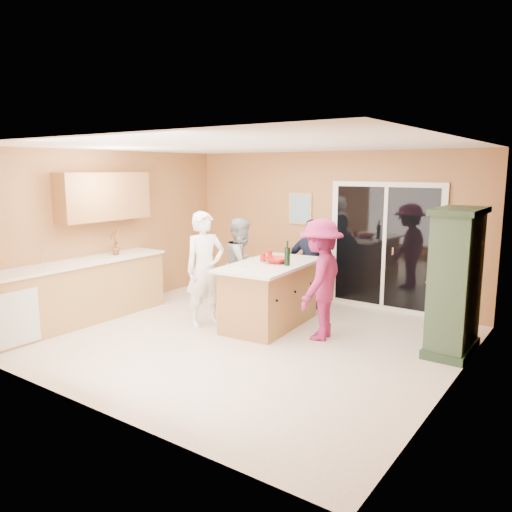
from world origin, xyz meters
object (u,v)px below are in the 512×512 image
Objects in this scene: woman_grey at (242,265)px; woman_magenta at (320,279)px; green_hutch at (455,283)px; woman_white at (205,269)px; woman_navy at (312,264)px; kitchen_island at (270,296)px.

woman_grey is 1.70m from woman_magenta.
green_hutch is 1.08× the size of woman_white.
woman_grey is 1.17m from woman_navy.
woman_magenta is at bearing -163.19° from green_hutch.
woman_navy is 0.90× the size of woman_magenta.
woman_magenta is (1.65, -0.43, 0.06)m from woman_grey.
woman_grey is (-0.77, 0.34, 0.33)m from kitchen_island.
kitchen_island is at bearing -31.83° from woman_white.
woman_magenta reaches higher than kitchen_island.
woman_white is (-0.79, -0.54, 0.41)m from kitchen_island.
woman_grey is (0.02, 0.88, -0.08)m from woman_white.
woman_magenta is at bearing 106.73° from woman_navy.
woman_grey is at bearing 28.97° from woman_navy.
kitchen_island is 1.21m from woman_navy.
green_hutch reaches higher than woman_magenta.
green_hutch is 1.20× the size of woman_grey.
kitchen_island is 0.90m from woman_grey.
green_hutch is (2.51, 0.40, 0.46)m from kitchen_island.
woman_navy is at bearing -2.49° from woman_white.
woman_magenta is at bearing -10.82° from kitchen_island.
kitchen_island is 1.21× the size of woman_grey.
woman_white is at bearing -164.10° from green_hutch.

